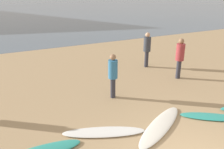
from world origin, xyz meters
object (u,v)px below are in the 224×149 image
surfboard_2 (104,132)px  person_3 (147,47)px  surfboard_3 (160,126)px  surfboard_4 (211,117)px  person_1 (113,73)px  person_0 (180,55)px

surfboard_2 → person_3: 6.08m
surfboard_3 → person_3: person_3 is taller
surfboard_4 → person_1: (-2.22, 2.63, 0.95)m
person_1 → person_0: bearing=177.9°
surfboard_4 → person_1: 3.57m
surfboard_3 → surfboard_4: 1.79m
surfboard_2 → person_3: (4.17, 4.32, 0.99)m
surfboard_3 → person_0: size_ratio=1.46×
person_0 → surfboard_2: bearing=-129.5°
person_3 → surfboard_4: bearing=165.5°
surfboard_3 → surfboard_2: bearing=133.6°
person_0 → person_1: person_0 is taller
surfboard_4 → person_3: 5.15m
person_0 → person_1: (-3.43, -0.49, -0.07)m
surfboard_4 → person_0: size_ratio=1.07×
surfboard_4 → person_0: (1.21, 3.13, 1.02)m
person_1 → person_3: 3.79m
surfboard_3 → person_3: (2.51, 4.74, 0.98)m
surfboard_2 → person_3: size_ratio=1.37×
surfboard_3 → surfboard_4: size_ratio=1.36×
surfboard_2 → person_3: bearing=66.8°
surfboard_4 → surfboard_3: bearing=-154.8°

